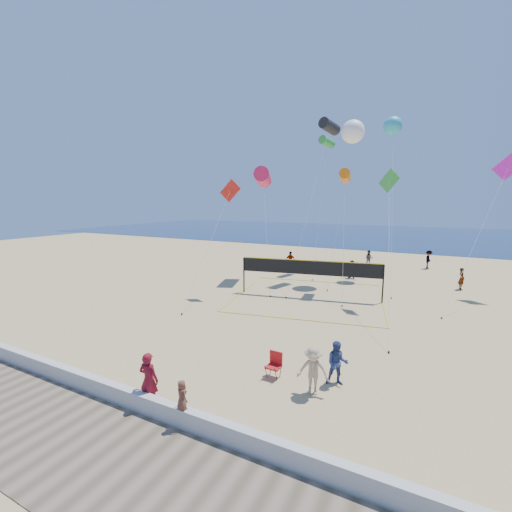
% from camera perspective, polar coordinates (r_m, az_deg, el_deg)
% --- Properties ---
extents(ground, '(120.00, 120.00, 0.00)m').
position_cam_1_polar(ground, '(13.29, 0.54, -20.97)').
color(ground, tan).
rests_on(ground, ground).
extents(ocean, '(140.00, 50.00, 0.03)m').
position_cam_1_polar(ocean, '(72.76, 23.10, 3.23)').
color(ocean, '#102A4C').
rests_on(ocean, ground).
extents(seawall, '(32.00, 0.30, 0.60)m').
position_cam_1_polar(seawall, '(10.96, -7.36, -26.49)').
color(seawall, silver).
rests_on(seawall, ground).
extents(boardwalk, '(32.00, 3.60, 0.03)m').
position_cam_1_polar(boardwalk, '(9.94, -15.15, -33.29)').
color(boardwalk, '#74624F').
rests_on(boardwalk, ground).
extents(woman, '(0.74, 0.55, 1.87)m').
position_cam_1_polar(woman, '(12.30, -17.43, -19.10)').
color(woman, maroon).
rests_on(woman, ground).
extents(toddler, '(0.51, 0.44, 0.89)m').
position_cam_1_polar(toddler, '(11.05, -12.25, -21.70)').
color(toddler, brown).
rests_on(toddler, seawall).
extents(bystander_a, '(0.95, 0.83, 1.64)m').
position_cam_1_polar(bystander_a, '(13.40, 13.39, -16.99)').
color(bystander_a, navy).
rests_on(bystander_a, ground).
extents(bystander_b, '(1.20, 0.81, 1.72)m').
position_cam_1_polar(bystander_b, '(12.66, 9.48, -18.31)').
color(bystander_b, tan).
rests_on(bystander_b, ground).
extents(far_person_0, '(1.06, 1.05, 1.79)m').
position_cam_1_polar(far_person_0, '(33.57, 5.72, -0.75)').
color(far_person_0, gray).
rests_on(far_person_0, ground).
extents(far_person_1, '(1.54, 0.85, 1.58)m').
position_cam_1_polar(far_person_1, '(30.83, 15.66, -2.14)').
color(far_person_1, gray).
rests_on(far_person_1, ground).
extents(far_person_2, '(0.56, 0.70, 1.67)m').
position_cam_1_polar(far_person_2, '(30.25, 31.05, -3.27)').
color(far_person_2, gray).
rests_on(far_person_2, ground).
extents(far_person_3, '(0.88, 0.73, 1.66)m').
position_cam_1_polar(far_person_3, '(36.82, 18.32, -0.40)').
color(far_person_3, gray).
rests_on(far_person_3, ground).
extents(far_person_4, '(0.87, 1.27, 1.82)m').
position_cam_1_polar(far_person_4, '(37.97, 26.83, -0.53)').
color(far_person_4, gray).
rests_on(far_person_4, ground).
extents(camp_chair, '(0.55, 0.68, 1.09)m').
position_cam_1_polar(camp_chair, '(13.70, 3.12, -17.38)').
color(camp_chair, '#B51415').
rests_on(camp_chair, ground).
extents(volleyball_net, '(11.44, 11.33, 2.63)m').
position_cam_1_polar(volleyball_net, '(24.00, 8.94, -2.58)').
color(volleyball_net, black).
rests_on(volleyball_net, ground).
extents(kite_0, '(4.30, 6.81, 9.43)m').
position_cam_1_polar(kite_0, '(29.33, 1.16, 12.98)').
color(kite_0, '#E92250').
rests_on(kite_0, ground).
extents(kite_1, '(1.41, 8.70, 13.27)m').
position_cam_1_polar(kite_1, '(30.48, 12.15, 20.34)').
color(kite_1, black).
rests_on(kite_1, ground).
extents(kite_2, '(1.65, 5.06, 8.94)m').
position_cam_1_polar(kite_2, '(25.98, 14.62, 12.79)').
color(kite_2, orange).
rests_on(kite_2, ground).
extents(kite_3, '(1.61, 5.51, 8.16)m').
position_cam_1_polar(kite_3, '(23.89, -4.70, 9.85)').
color(kite_3, red).
rests_on(kite_3, ground).
extents(kite_4, '(2.00, 8.17, 8.66)m').
position_cam_1_polar(kite_4, '(22.73, 21.30, 10.35)').
color(kite_4, green).
rests_on(kite_4, ground).
extents(kite_5, '(4.55, 7.99, 10.01)m').
position_cam_1_polar(kite_5, '(29.29, 36.30, 11.27)').
color(kite_5, '#DE19CC').
rests_on(kite_5, ground).
extents(kite_6, '(2.40, 5.43, 12.98)m').
position_cam_1_polar(kite_6, '(29.78, 15.85, 19.30)').
color(kite_6, white).
rests_on(kite_6, ground).
extents(kite_7, '(2.42, 8.77, 13.71)m').
position_cam_1_polar(kite_7, '(33.08, 21.85, 19.50)').
color(kite_7, '#2EAAC3').
rests_on(kite_7, ground).
extents(kite_8, '(1.21, 5.93, 12.54)m').
position_cam_1_polar(kite_8, '(33.87, 11.74, 18.08)').
color(kite_8, green).
rests_on(kite_8, ground).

